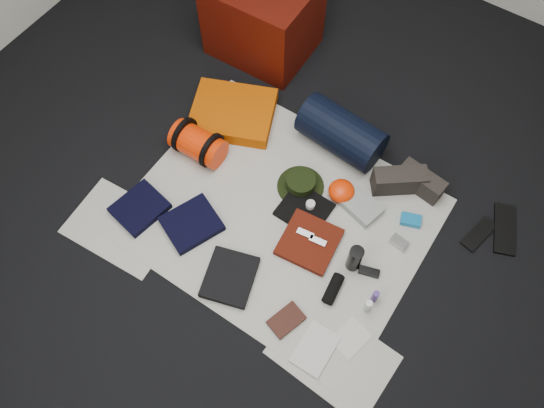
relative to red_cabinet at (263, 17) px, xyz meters
The scene contains 37 objects.
floor 1.31m from the red_cabinet, 52.08° to the right, with size 4.50×4.50×0.02m, color black.
newspaper_mat 1.31m from the red_cabinet, 52.08° to the right, with size 1.60×1.30×0.01m, color silver.
newspaper_sheet_front_left 1.59m from the red_cabinet, 86.71° to the right, with size 0.58×0.40×0.00m, color silver.
newspaper_sheet_front_right 2.11m from the red_cabinet, 46.44° to the right, with size 0.58×0.40×0.00m, color silver.
red_cabinet is the anchor object (origin of this frame).
sleeping_pad 0.66m from the red_cabinet, 73.59° to the right, with size 0.49×0.40×0.09m, color #C74F02.
stuff_sack 0.95m from the red_cabinet, 80.10° to the right, with size 0.18×0.18×0.31m, color #F12E04.
sack_strap_left 0.94m from the red_cabinet, 86.20° to the right, with size 0.22×0.22×0.03m, color black.
sack_strap_right 0.97m from the red_cabinet, 74.22° to the right, with size 0.22×0.22×0.03m, color black.
navy_duffel 0.94m from the red_cabinet, 26.47° to the right, with size 0.26×0.26×0.50m, color black.
boonie_brim 1.15m from the red_cabinet, 44.91° to the right, with size 0.28×0.28×0.01m, color black.
boonie_crown 1.14m from the red_cabinet, 44.91° to the right, with size 0.17×0.17×0.07m, color black.
hiking_boot_left 1.36m from the red_cabinet, 20.97° to the right, with size 0.30×0.11×0.15m, color #2A2521.
hiking_boot_right 1.44m from the red_cabinet, 16.88° to the right, with size 0.27×0.10×0.14m, color #2A2521.
flip_flop_left 1.87m from the red_cabinet, 15.61° to the right, with size 0.09×0.23×0.01m, color black.
flip_flop_right 1.94m from the red_cabinet, 11.67° to the right, with size 0.11×0.31×0.02m, color black.
trousers_navy_a 1.45m from the red_cabinet, 85.44° to the right, with size 0.24×0.28×0.04m, color black.
trousers_navy_b 1.42m from the red_cabinet, 72.61° to the right, with size 0.25×0.29×0.05m, color black.
trousers_charcoal 1.68m from the red_cabinet, 62.16° to the right, with size 0.25×0.29×0.05m, color black.
black_tshirt 1.30m from the red_cabinet, 45.54° to the right, with size 0.27×0.25×0.03m, color black.
red_shirt 1.50m from the red_cabinet, 46.24° to the right, with size 0.30×0.30×0.04m, color #501408.
orange_stuff_sack 1.25m from the red_cabinet, 34.95° to the right, with size 0.15×0.15×0.10m, color #F12E04.
first_aid_pouch 1.38m from the red_cabinet, 31.88° to the right, with size 0.21×0.16×0.05m, color gray.
water_bottle 1.66m from the red_cabinet, 39.17° to the right, with size 0.08×0.08×0.19m, color black.
speaker 1.78m from the red_cabinet, 44.10° to the right, with size 0.06×0.06×0.16m, color black.
compact_camera 1.66m from the red_cabinet, 29.11° to the right, with size 0.09×0.06×0.04m, color #B4B5B9.
cyan_case 1.58m from the red_cabinet, 24.12° to the right, with size 0.11×0.07×0.04m, color #116BA4.
toiletry_purple 1.88m from the red_cabinet, 38.05° to the right, with size 0.03×0.03×0.10m, color #432476.
toiletry_clear 1.92m from the red_cabinet, 39.80° to the right, with size 0.04×0.04×0.11m, color beige.
paperback_book 1.91m from the red_cabinet, 52.46° to the right, with size 0.12×0.18×0.02m, color black.
map_booklet 2.06m from the red_cabinet, 48.73° to the right, with size 0.17×0.24×0.01m, color beige.
map_printout 2.04m from the red_cabinet, 43.43° to the right, with size 0.14×0.18×0.01m, color beige.
sunglasses 1.74m from the red_cabinet, 36.91° to the right, with size 0.11×0.04×0.03m, color black.
key_cluster 1.54m from the red_cabinet, 85.90° to the right, with size 0.07×0.07×0.01m, color #B4B5B9.
tape_roll 1.29m from the red_cabinet, 43.94° to the right, with size 0.05×0.05×0.04m, color silver.
energy_bar_a 1.45m from the red_cabinet, 46.84° to the right, with size 0.10×0.04×0.01m, color #B4B5B9.
energy_bar_b 1.51m from the red_cabinet, 44.59° to the right, with size 0.10×0.04×0.01m, color #B4B5B9.
Camera 1 is at (0.70, -1.12, 2.70)m, focal length 35.00 mm.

